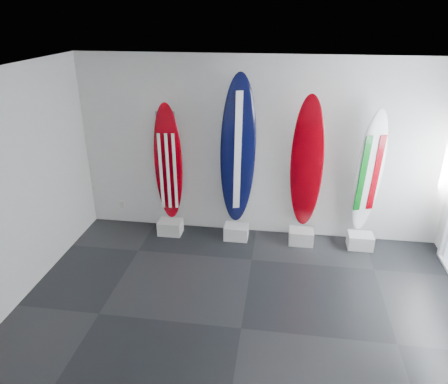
% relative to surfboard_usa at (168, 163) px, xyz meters
% --- Properties ---
extents(floor, '(6.00, 6.00, 0.00)m').
position_rel_surfboard_usa_xyz_m(floor, '(1.48, -2.28, -1.26)').
color(floor, black).
rests_on(floor, ground).
extents(ceiling, '(6.00, 6.00, 0.00)m').
position_rel_surfboard_usa_xyz_m(ceiling, '(1.48, -2.28, 1.74)').
color(ceiling, white).
rests_on(ceiling, wall_back).
extents(wall_back, '(6.00, 0.00, 6.00)m').
position_rel_surfboard_usa_xyz_m(wall_back, '(1.48, 0.22, 0.24)').
color(wall_back, white).
rests_on(wall_back, ground).
extents(display_block_usa, '(0.40, 0.30, 0.24)m').
position_rel_surfboard_usa_xyz_m(display_block_usa, '(0.00, -0.10, -1.14)').
color(display_block_usa, silver).
rests_on(display_block_usa, floor).
extents(surfboard_usa, '(0.48, 0.23, 2.05)m').
position_rel_surfboard_usa_xyz_m(surfboard_usa, '(0.00, 0.00, 0.00)').
color(surfboard_usa, '#820008').
rests_on(surfboard_usa, display_block_usa).
extents(display_block_navy, '(0.40, 0.30, 0.24)m').
position_rel_surfboard_usa_xyz_m(display_block_navy, '(1.16, -0.10, -1.14)').
color(display_block_navy, silver).
rests_on(display_block_navy, floor).
extents(surfboard_navy, '(0.63, 0.43, 2.54)m').
position_rel_surfboard_usa_xyz_m(surfboard_navy, '(1.16, 0.00, 0.25)').
color(surfboard_navy, black).
rests_on(surfboard_navy, display_block_navy).
extents(display_block_swiss, '(0.40, 0.30, 0.24)m').
position_rel_surfboard_usa_xyz_m(display_block_swiss, '(2.25, -0.10, -1.14)').
color(display_block_swiss, silver).
rests_on(display_block_swiss, floor).
extents(surfboard_swiss, '(0.55, 0.38, 2.26)m').
position_rel_surfboard_usa_xyz_m(surfboard_swiss, '(2.25, 0.00, 0.10)').
color(surfboard_swiss, '#820008').
rests_on(surfboard_swiss, display_block_swiss).
extents(display_block_italy, '(0.40, 0.30, 0.24)m').
position_rel_surfboard_usa_xyz_m(display_block_italy, '(3.21, -0.10, -1.14)').
color(display_block_italy, silver).
rests_on(display_block_italy, floor).
extents(surfboard_italy, '(0.52, 0.38, 2.07)m').
position_rel_surfboard_usa_xyz_m(surfboard_italy, '(3.21, 0.00, 0.01)').
color(surfboard_italy, white).
rests_on(surfboard_italy, display_block_italy).
extents(wall_outlet, '(0.09, 0.02, 0.13)m').
position_rel_surfboard_usa_xyz_m(wall_outlet, '(-0.97, 0.20, -0.91)').
color(wall_outlet, silver).
rests_on(wall_outlet, wall_back).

